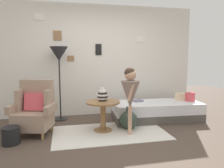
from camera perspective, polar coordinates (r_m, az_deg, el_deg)
ground_plane at (r=3.66m, az=1.03°, el=-15.26°), size 12.00×12.00×0.00m
gallery_wall at (r=5.30m, az=-4.01°, el=6.13°), size 4.80×0.12×2.60m
rug at (r=4.13m, az=-0.55°, el=-12.52°), size 2.05×1.17×0.01m
armchair at (r=4.23m, az=-19.49°, el=-6.32°), size 0.86×0.73×0.97m
daybed at (r=4.98m, az=11.49°, el=-6.88°), size 1.95×0.92×0.40m
pillow_head at (r=5.21m, az=19.65°, el=-3.18°), size 0.18×0.13×0.20m
pillow_mid at (r=5.25m, az=17.36°, el=-3.16°), size 0.23×0.14×0.17m
side_table at (r=4.13m, az=-2.36°, el=-6.61°), size 0.64×0.64×0.57m
vase_striped at (r=4.14m, az=-2.48°, el=-2.96°), size 0.20×0.20×0.25m
floor_lamp at (r=4.88m, az=-13.62°, el=6.87°), size 0.39×0.39×1.61m
person_child at (r=3.91m, az=4.76°, el=-1.93°), size 0.34×0.34×1.21m
book_on_daybed at (r=4.94m, az=6.68°, el=-4.35°), size 0.24×0.20×0.03m
demijohn_near at (r=4.31m, az=4.31°, el=-9.27°), size 0.35×0.35×0.43m
magazine_basket at (r=3.94m, az=-24.84°, el=-12.10°), size 0.28×0.28×0.28m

